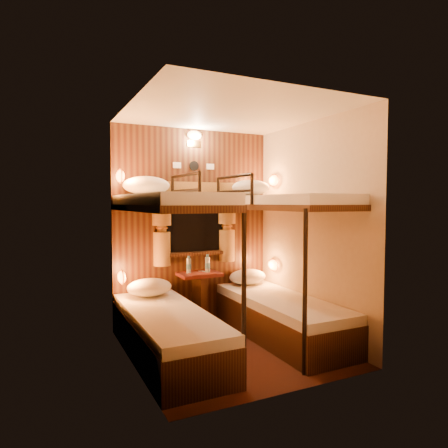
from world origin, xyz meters
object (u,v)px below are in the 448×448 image
bunk_left (168,300)px  bunk_right (280,288)px  bottle_left (189,266)px  bottle_right (208,265)px  table (199,292)px

bunk_left → bunk_right: (1.30, 0.00, 0.00)m
bunk_right → bottle_left: bearing=133.9°
bunk_left → bottle_right: (0.74, 0.76, 0.19)m
table → bottle_left: bearing=169.1°
table → bunk_left: bearing=-129.7°
bunk_right → bottle_right: size_ratio=8.66×
bunk_right → table: size_ratio=2.90×
bunk_left → bunk_right: size_ratio=1.00×
bunk_right → bottle_left: (-0.78, 0.81, 0.18)m
table → bunk_right: bearing=-50.3°
bunk_left → bunk_right: bearing=0.0°
table → bottle_left: size_ratio=3.12×
table → bottle_right: 0.34m
bunk_right → table: (-0.65, 0.78, -0.14)m
bunk_left → bottle_left: bearing=57.1°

